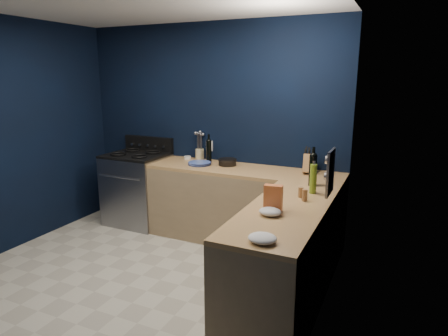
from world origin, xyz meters
The scene contains 26 objects.
floor centered at (0.00, 0.00, -0.01)m, with size 3.50×3.50×0.02m, color #AFAB9A.
wall_back centered at (0.00, 1.76, 1.30)m, with size 3.50×0.02×2.60m, color black.
wall_right centered at (1.76, 0.00, 1.30)m, with size 0.02×3.50×2.60m, color black.
cab_back centered at (0.60, 1.44, 0.43)m, with size 2.30×0.63×0.86m, color #927856.
top_back centered at (0.60, 1.44, 0.88)m, with size 2.30×0.63×0.04m, color brown.
cab_right centered at (1.44, 0.29, 0.43)m, with size 0.63×1.67×0.86m, color #927856.
top_right centered at (1.44, 0.29, 0.88)m, with size 0.63×1.67×0.04m, color brown.
gas_range centered at (-0.93, 1.42, 0.46)m, with size 0.76×0.66×0.92m, color gray.
oven_door centered at (-0.93, 1.10, 0.45)m, with size 0.59×0.02×0.42m, color black.
cooktop centered at (-0.93, 1.42, 0.94)m, with size 0.76×0.66×0.03m, color black.
backguard centered at (-0.93, 1.72, 1.04)m, with size 0.76×0.06×0.20m, color black.
spice_panel centered at (1.74, 0.55, 1.18)m, with size 0.02×0.28×0.38m, color gray.
wall_outlet centered at (0.00, 1.74, 1.08)m, with size 0.09×0.02×0.13m, color white.
plate_stack centered at (0.03, 1.41, 0.92)m, with size 0.28×0.28×0.03m, color #364691.
ramekin centered at (-0.28, 1.65, 0.92)m, with size 0.09×0.09×0.04m, color white.
utensil_crock centered at (-0.12, 1.69, 0.97)m, with size 0.11×0.11×0.14m, color beige.
wine_bottle_back centered at (0.07, 1.59, 1.04)m, with size 0.07×0.07×0.27m, color black.
lemon_basket centered at (0.35, 1.52, 0.94)m, with size 0.21×0.21×0.08m, color black.
knife_block centered at (1.33, 1.57, 1.00)m, with size 0.11×0.19×0.20m, color brown.
wine_bottle_right centered at (1.48, 1.07, 1.05)m, with size 0.08×0.08×0.31m, color black.
oil_bottle centered at (1.54, 0.82, 1.04)m, with size 0.06×0.06×0.27m, color olive.
spice_jar_near centered at (1.53, 0.56, 0.95)m, with size 0.05×0.05×0.10m, color olive.
spice_jar_far centered at (1.47, 0.65, 0.95)m, with size 0.05×0.05×0.09m, color olive.
crouton_bag centered at (1.36, 0.20, 1.01)m, with size 0.15×0.07×0.22m, color #B82C48.
towel_front centered at (1.37, 0.09, 0.93)m, with size 0.18×0.15×0.06m, color white.
towel_end centered at (1.48, -0.42, 0.93)m, with size 0.19×0.17×0.06m, color white.
Camera 1 is at (2.26, -2.68, 1.97)m, focal length 31.36 mm.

